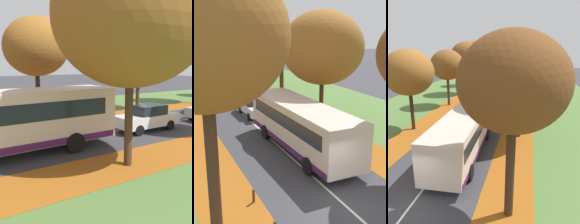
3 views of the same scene
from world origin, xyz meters
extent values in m
plane|color=#38383D|center=(0.00, 0.00, 0.00)|extent=(160.00, 160.00, 0.00)
cube|color=#517538|center=(9.20, 20.00, 0.00)|extent=(12.00, 90.00, 0.01)
cube|color=#9E5619|center=(4.60, 14.00, 0.01)|extent=(2.80, 60.00, 0.00)
cube|color=silver|center=(0.00, 20.00, 0.00)|extent=(0.12, 80.00, 0.01)
cylinder|color=#422D1E|center=(-5.40, 0.89, 2.54)|extent=(0.46, 0.46, 5.09)
ellipsoid|color=#935B23|center=(-5.40, 0.89, 7.21)|extent=(5.66, 5.66, 5.09)
cylinder|color=#422D1E|center=(4.77, 10.78, 1.85)|extent=(0.33, 0.33, 3.70)
ellipsoid|color=#935B23|center=(4.77, 10.78, 5.99)|extent=(6.11, 6.11, 5.50)
cylinder|color=#422D1E|center=(4.90, 19.01, 2.27)|extent=(0.41, 0.41, 4.54)
ellipsoid|color=#935B23|center=(4.90, 19.01, 6.04)|extent=(4.01, 4.01, 3.61)
cylinder|color=#422D1E|center=(4.70, 27.27, 2.38)|extent=(0.43, 0.43, 4.76)
ellipsoid|color=#935B23|center=(4.70, 27.27, 7.05)|extent=(6.12, 6.12, 5.51)
cylinder|color=black|center=(5.28, 36.29, 2.71)|extent=(0.49, 0.49, 5.41)
ellipsoid|color=brown|center=(5.28, 36.29, 7.60)|extent=(5.82, 5.82, 5.24)
cylinder|color=#4C3823|center=(-3.53, 2.14, 0.31)|extent=(0.12, 0.12, 0.62)
cube|color=beige|center=(1.02, 6.79, 1.73)|extent=(2.76, 10.46, 2.50)
cube|color=#19232D|center=(1.15, 1.65, 2.08)|extent=(2.30, 0.16, 1.30)
cube|color=#19232D|center=(1.02, 6.79, 2.13)|extent=(2.77, 9.21, 0.80)
cube|color=#4C1951|center=(1.02, 6.79, 0.66)|extent=(2.77, 10.25, 0.32)
cylinder|color=black|center=(2.29, 3.60, 0.48)|extent=(0.32, 0.97, 0.96)
cylinder|color=black|center=(-0.09, 3.54, 0.48)|extent=(0.32, 0.97, 0.96)
cylinder|color=black|center=(2.14, 9.68, 0.48)|extent=(0.32, 0.97, 0.96)
cylinder|color=black|center=(-0.24, 9.62, 0.48)|extent=(0.32, 0.97, 0.96)
cube|color=silver|center=(0.77, 15.51, 0.67)|extent=(1.74, 4.22, 0.70)
cube|color=#19232D|center=(0.77, 15.66, 1.32)|extent=(1.46, 2.03, 0.60)
cylinder|color=black|center=(1.56, 14.21, 0.32)|extent=(0.23, 0.64, 0.64)
cylinder|color=black|center=(0.00, 14.20, 0.32)|extent=(0.23, 0.64, 0.64)
cylinder|color=black|center=(1.54, 16.82, 0.32)|extent=(0.23, 0.64, 0.64)
cylinder|color=black|center=(-0.03, 16.80, 0.32)|extent=(0.23, 0.64, 0.64)
cube|color=#B7BABF|center=(1.08, 21.83, 0.67)|extent=(1.73, 4.21, 0.70)
cube|color=#19232D|center=(1.08, 21.98, 1.32)|extent=(1.46, 2.03, 0.60)
cylinder|color=black|center=(1.87, 20.53, 0.32)|extent=(0.23, 0.64, 0.64)
cylinder|color=black|center=(0.31, 20.52, 0.32)|extent=(0.23, 0.64, 0.64)
cylinder|color=black|center=(1.85, 23.14, 0.32)|extent=(0.23, 0.64, 0.64)
cylinder|color=black|center=(0.29, 23.12, 0.32)|extent=(0.23, 0.64, 0.64)
cube|color=#B21919|center=(0.82, 28.41, 0.67)|extent=(1.88, 4.27, 0.70)
cube|color=#19232D|center=(0.82, 28.56, 1.32)|extent=(1.53, 2.08, 0.60)
cylinder|color=black|center=(1.54, 27.08, 0.32)|extent=(0.25, 0.65, 0.64)
cylinder|color=black|center=(-0.02, 27.14, 0.32)|extent=(0.25, 0.65, 0.64)
cylinder|color=black|center=(1.66, 29.68, 0.32)|extent=(0.25, 0.65, 0.64)
cylinder|color=black|center=(0.09, 29.75, 0.32)|extent=(0.25, 0.65, 0.64)
cube|color=#233D9E|center=(0.96, 36.07, 0.67)|extent=(1.86, 4.26, 0.70)
cube|color=#19232D|center=(0.96, 36.22, 1.32)|extent=(1.52, 2.07, 0.60)
cylinder|color=black|center=(1.80, 34.80, 0.32)|extent=(0.24, 0.65, 0.64)
cylinder|color=black|center=(0.23, 34.74, 0.32)|extent=(0.24, 0.65, 0.64)
cylinder|color=black|center=(1.70, 37.40, 0.32)|extent=(0.24, 0.65, 0.64)
cylinder|color=black|center=(0.13, 37.34, 0.32)|extent=(0.24, 0.65, 0.64)
cube|color=black|center=(1.25, 43.07, 0.67)|extent=(1.74, 4.22, 0.70)
cube|color=#19232D|center=(1.25, 43.22, 1.32)|extent=(1.46, 2.03, 0.60)
cylinder|color=black|center=(2.04, 41.78, 0.32)|extent=(0.23, 0.64, 0.64)
cylinder|color=black|center=(0.48, 41.76, 0.32)|extent=(0.23, 0.64, 0.64)
cylinder|color=black|center=(2.02, 44.38, 0.32)|extent=(0.23, 0.64, 0.64)
cylinder|color=black|center=(0.45, 44.37, 0.32)|extent=(0.23, 0.64, 0.64)
camera|label=1|loc=(12.87, 4.13, 4.19)|focal=42.00mm
camera|label=2|loc=(-7.09, -9.64, 7.47)|focal=50.00mm
camera|label=3|loc=(5.38, -7.26, 7.55)|focal=35.00mm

